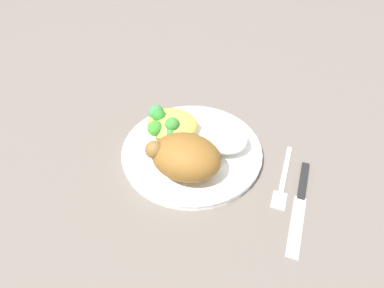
# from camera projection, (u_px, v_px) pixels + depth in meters

# --- Properties ---
(ground_plane) EXTENTS (2.00, 2.00, 0.00)m
(ground_plane) POSITION_uv_depth(u_px,v_px,m) (192.00, 154.00, 0.62)
(ground_plane) COLOR #655C53
(plate) EXTENTS (0.25, 0.25, 0.02)m
(plate) POSITION_uv_depth(u_px,v_px,m) (192.00, 151.00, 0.62)
(plate) COLOR white
(plate) RESTS_ON ground_plane
(roasted_chicken) EXTENTS (0.12, 0.09, 0.07)m
(roasted_chicken) POSITION_uv_depth(u_px,v_px,m) (185.00, 157.00, 0.55)
(roasted_chicken) COLOR brown
(roasted_chicken) RESTS_ON plate
(rice_pile) EXTENTS (0.09, 0.07, 0.04)m
(rice_pile) POSITION_uv_depth(u_px,v_px,m) (224.00, 138.00, 0.60)
(rice_pile) COLOR white
(rice_pile) RESTS_ON plate
(mac_cheese_with_broccoli) EXTENTS (0.09, 0.08, 0.05)m
(mac_cheese_with_broccoli) POSITION_uv_depth(u_px,v_px,m) (170.00, 123.00, 0.63)
(mac_cheese_with_broccoli) COLOR gold
(mac_cheese_with_broccoli) RESTS_ON plate
(fork) EXTENTS (0.02, 0.14, 0.01)m
(fork) POSITION_uv_depth(u_px,v_px,m) (283.00, 179.00, 0.58)
(fork) COLOR silver
(fork) RESTS_ON ground_plane
(knife) EXTENTS (0.02, 0.19, 0.01)m
(knife) POSITION_uv_depth(u_px,v_px,m) (301.00, 196.00, 0.55)
(knife) COLOR black
(knife) RESTS_ON ground_plane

